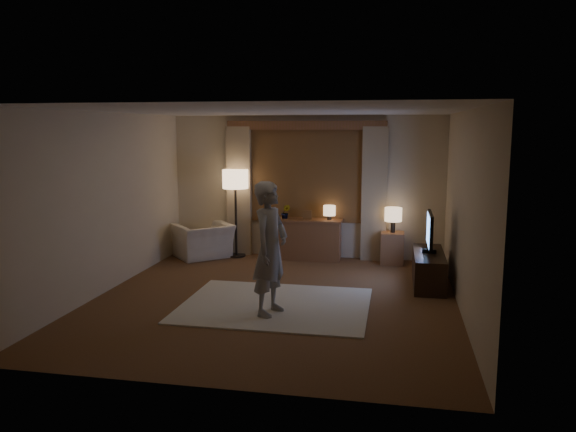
% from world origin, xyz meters
% --- Properties ---
extents(room, '(5.04, 5.54, 2.64)m').
position_xyz_m(room, '(0.00, 0.50, 1.33)').
color(room, brown).
rests_on(room, ground).
extents(rug, '(2.50, 2.00, 0.02)m').
position_xyz_m(rug, '(0.07, -0.27, 0.01)').
color(rug, beige).
rests_on(rug, floor).
extents(sideboard, '(1.20, 0.40, 0.70)m').
position_xyz_m(sideboard, '(0.07, 2.50, 0.35)').
color(sideboard, brown).
rests_on(sideboard, floor).
extents(picture_frame, '(0.16, 0.02, 0.20)m').
position_xyz_m(picture_frame, '(0.07, 2.50, 0.80)').
color(picture_frame, brown).
rests_on(picture_frame, sideboard).
extents(plant, '(0.17, 0.13, 0.30)m').
position_xyz_m(plant, '(-0.33, 2.50, 0.85)').
color(plant, '#999999').
rests_on(plant, sideboard).
extents(table_lamp_sideboard, '(0.22, 0.22, 0.30)m').
position_xyz_m(table_lamp_sideboard, '(0.47, 2.50, 0.90)').
color(table_lamp_sideboard, black).
rests_on(table_lamp_sideboard, sideboard).
extents(floor_lamp, '(0.47, 0.47, 1.62)m').
position_xyz_m(floor_lamp, '(-1.27, 2.47, 1.36)').
color(floor_lamp, black).
rests_on(floor_lamp, floor).
extents(armchair, '(1.27, 1.26, 0.62)m').
position_xyz_m(armchair, '(-1.84, 2.28, 0.31)').
color(armchair, beige).
rests_on(armchair, floor).
extents(side_table, '(0.40, 0.40, 0.56)m').
position_xyz_m(side_table, '(1.59, 2.45, 0.28)').
color(side_table, brown).
rests_on(side_table, floor).
extents(table_lamp_side, '(0.30, 0.30, 0.44)m').
position_xyz_m(table_lamp_side, '(1.59, 2.45, 0.87)').
color(table_lamp_side, black).
rests_on(table_lamp_side, side_table).
extents(tv_stand, '(0.45, 1.40, 0.50)m').
position_xyz_m(tv_stand, '(2.15, 1.18, 0.25)').
color(tv_stand, black).
rests_on(tv_stand, floor).
extents(tv, '(0.21, 0.85, 0.61)m').
position_xyz_m(tv, '(2.15, 1.18, 0.84)').
color(tv, black).
rests_on(tv, tv_stand).
extents(person, '(0.56, 0.71, 1.70)m').
position_xyz_m(person, '(0.09, -0.63, 0.87)').
color(person, gray).
rests_on(person, rug).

